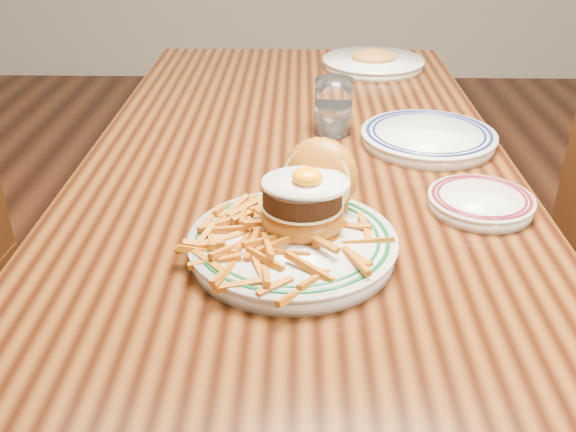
{
  "coord_description": "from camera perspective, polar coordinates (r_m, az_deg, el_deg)",
  "views": [
    {
      "loc": [
        0.01,
        -1.22,
        1.27
      ],
      "look_at": [
        -0.01,
        -0.39,
        0.81
      ],
      "focal_mm": 40.0,
      "sensor_mm": 36.0,
      "label": 1
    }
  ],
  "objects": [
    {
      "name": "floor",
      "position": [
        1.76,
        0.65,
        -17.04
      ],
      "size": [
        6.0,
        6.0,
        0.0
      ],
      "primitive_type": "plane",
      "color": "black",
      "rests_on": "ground"
    },
    {
      "name": "far_plate",
      "position": [
        1.9,
        7.58,
        13.39
      ],
      "size": [
        0.29,
        0.29,
        0.05
      ],
      "rotation": [
        0.0,
        0.0,
        0.25
      ],
      "color": "silver",
      "rests_on": "table"
    },
    {
      "name": "table",
      "position": [
        1.37,
        0.8,
        2.62
      ],
      "size": [
        0.85,
        1.6,
        0.75
      ],
      "color": "black",
      "rests_on": "floor"
    },
    {
      "name": "side_plate",
      "position": [
        1.13,
        16.77,
        1.29
      ],
      "size": [
        0.18,
        0.18,
        0.03
      ],
      "rotation": [
        0.0,
        0.0,
        0.05
      ],
      "color": "silver",
      "rests_on": "table"
    },
    {
      "name": "water_glass",
      "position": [
        1.39,
        4.04,
        9.41
      ],
      "size": [
        0.08,
        0.08,
        0.12
      ],
      "color": "white",
      "rests_on": "table"
    },
    {
      "name": "main_plate",
      "position": [
        0.96,
        0.84,
        -0.81
      ],
      "size": [
        0.31,
        0.33,
        0.15
      ],
      "rotation": [
        0.0,
        0.0,
        -0.38
      ],
      "color": "silver",
      "rests_on": "table"
    },
    {
      "name": "rear_plate",
      "position": [
        1.38,
        12.37,
        6.92
      ],
      "size": [
        0.28,
        0.28,
        0.03
      ],
      "rotation": [
        0.0,
        0.0,
        -0.14
      ],
      "color": "silver",
      "rests_on": "table"
    }
  ]
}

